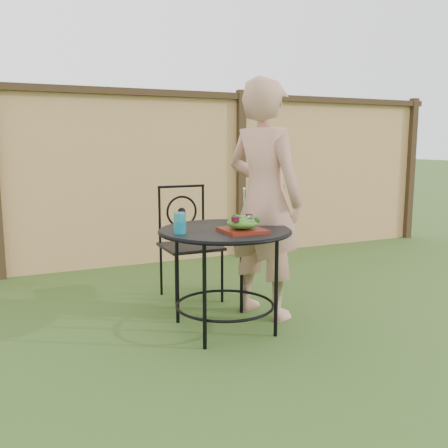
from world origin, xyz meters
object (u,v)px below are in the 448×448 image
Objects in this scene: diner at (264,200)px; patio_table at (225,249)px; patio_chair at (188,239)px; salad_plate at (243,230)px.

patio_table is at bearing 89.28° from diner.
patio_chair is at bearing 87.53° from patio_table.
patio_chair is 1.02m from salad_plate.
diner is at bearing -60.62° from patio_chair.
diner reaches higher than salad_plate.
patio_table is 0.23m from salad_plate.
patio_table is at bearing 107.80° from salad_plate.
patio_table is 0.83m from patio_chair.
patio_table is 0.53m from diner.
salad_plate is at bearing -72.20° from patio_table.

